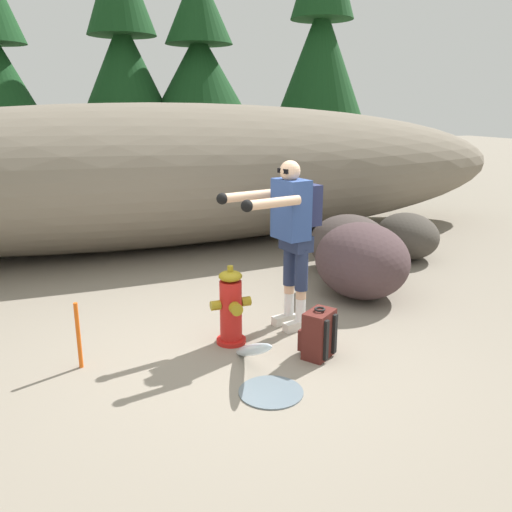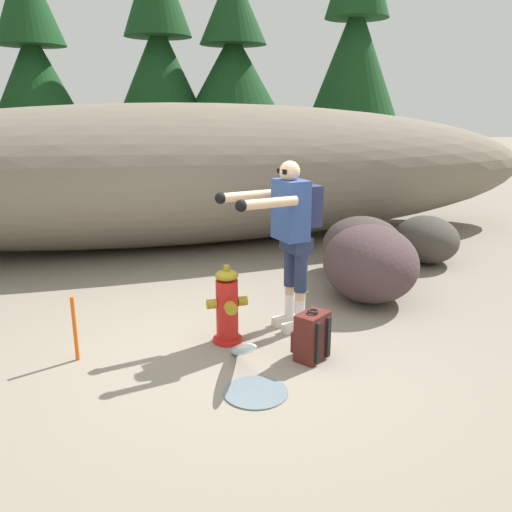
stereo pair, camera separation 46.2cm
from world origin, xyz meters
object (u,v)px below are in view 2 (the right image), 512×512
(boulder_mid, at_px, (363,246))
(utility_worker, at_px, (291,225))
(spare_backpack, at_px, (312,337))
(boulder_large, at_px, (426,239))
(boulder_small, at_px, (370,263))
(fire_hydrant, at_px, (227,307))
(survey_stake, at_px, (75,329))

(boulder_mid, bearing_deg, utility_worker, -136.96)
(spare_backpack, bearing_deg, boulder_large, -82.94)
(boulder_small, bearing_deg, boulder_mid, 68.34)
(boulder_mid, xyz_separation_m, boulder_small, (-0.35, -0.88, 0.05))
(utility_worker, height_order, boulder_large, utility_worker)
(fire_hydrant, bearing_deg, utility_worker, 12.20)
(spare_backpack, distance_m, boulder_mid, 2.66)
(boulder_large, distance_m, survey_stake, 5.14)
(boulder_large, bearing_deg, boulder_mid, -165.29)
(fire_hydrant, relative_size, boulder_large, 0.70)
(utility_worker, bearing_deg, boulder_mid, -148.78)
(boulder_large, bearing_deg, survey_stake, -158.34)
(boulder_large, height_order, survey_stake, boulder_large)
(fire_hydrant, bearing_deg, boulder_large, 29.14)
(boulder_mid, relative_size, survey_stake, 1.90)
(fire_hydrant, relative_size, spare_backpack, 1.64)
(spare_backpack, bearing_deg, fire_hydrant, 14.43)
(spare_backpack, relative_size, boulder_small, 0.36)
(spare_backpack, bearing_deg, survey_stake, 40.15)
(utility_worker, distance_m, spare_backpack, 1.12)
(utility_worker, distance_m, boulder_large, 3.31)
(utility_worker, relative_size, spare_backpack, 3.63)
(boulder_large, height_order, boulder_small, boulder_small)
(boulder_mid, xyz_separation_m, survey_stake, (-3.60, -1.59, -0.09))
(fire_hydrant, height_order, boulder_mid, boulder_mid)
(boulder_small, bearing_deg, utility_worker, -154.96)
(utility_worker, xyz_separation_m, spare_backpack, (-0.04, -0.70, -0.86))
(boulder_small, distance_m, survey_stake, 3.33)
(utility_worker, relative_size, survey_stake, 2.84)
(fire_hydrant, xyz_separation_m, spare_backpack, (0.64, -0.56, -0.14))
(boulder_small, bearing_deg, spare_backpack, -134.16)
(spare_backpack, height_order, survey_stake, survey_stake)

